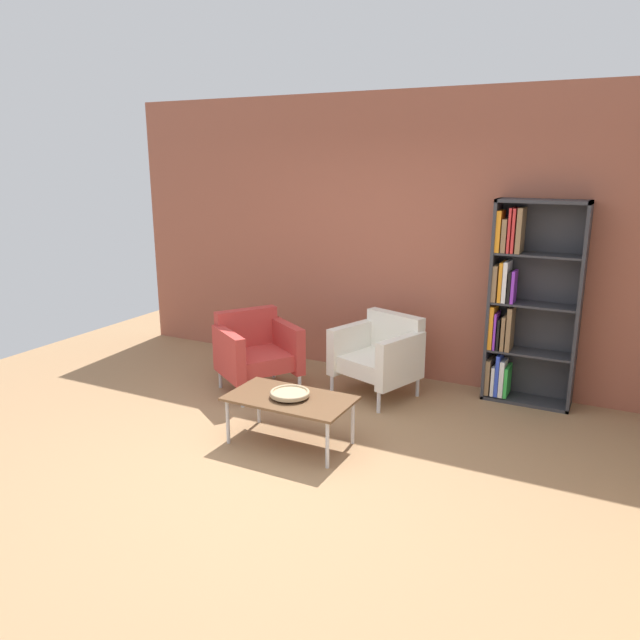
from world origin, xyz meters
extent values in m
plane|color=#9E7751|center=(0.00, 0.00, 0.00)|extent=(8.32, 8.32, 0.00)
cube|color=#9E5642|center=(0.00, 2.46, 1.45)|extent=(6.40, 0.12, 2.90)
cube|color=#333338|center=(1.07, 2.23, 0.95)|extent=(0.03, 0.30, 1.90)
cube|color=#333338|center=(1.84, 2.23, 0.95)|extent=(0.03, 0.30, 1.90)
cube|color=#333338|center=(1.46, 2.23, 1.89)|extent=(0.80, 0.30, 0.03)
cube|color=#333338|center=(1.46, 2.23, 0.01)|extent=(0.80, 0.30, 0.03)
cube|color=#333338|center=(1.46, 2.37, 0.95)|extent=(0.80, 0.02, 1.90)
cube|color=#333338|center=(1.46, 2.23, 0.49)|extent=(0.76, 0.28, 0.02)
cube|color=#333338|center=(1.46, 2.23, 0.95)|extent=(0.76, 0.28, 0.02)
cube|color=#333338|center=(1.46, 2.23, 1.41)|extent=(0.76, 0.28, 0.02)
cube|color=olive|center=(1.11, 2.21, 0.21)|extent=(0.04, 0.24, 0.35)
cube|color=white|center=(1.16, 2.18, 0.18)|extent=(0.03, 0.18, 0.29)
cube|color=blue|center=(1.20, 2.19, 0.24)|extent=(0.03, 0.20, 0.40)
cube|color=white|center=(1.24, 2.18, 0.22)|extent=(0.04, 0.19, 0.35)
cube|color=green|center=(1.28, 2.21, 0.19)|extent=(0.03, 0.24, 0.29)
cube|color=orange|center=(1.11, 2.21, 0.71)|extent=(0.04, 0.23, 0.41)
cube|color=purple|center=(1.14, 2.18, 0.68)|extent=(0.02, 0.19, 0.35)
cube|color=black|center=(1.18, 2.19, 0.65)|extent=(0.02, 0.20, 0.30)
cube|color=olive|center=(1.22, 2.22, 0.66)|extent=(0.03, 0.25, 0.32)
cube|color=olive|center=(1.27, 2.20, 0.71)|extent=(0.04, 0.23, 0.41)
cube|color=olive|center=(1.11, 2.18, 1.13)|extent=(0.04, 0.18, 0.34)
cube|color=orange|center=(1.16, 2.21, 1.15)|extent=(0.03, 0.24, 0.37)
cube|color=white|center=(1.20, 2.22, 1.15)|extent=(0.04, 0.25, 0.38)
cube|color=black|center=(1.24, 2.20, 1.11)|extent=(0.02, 0.23, 0.29)
cube|color=purple|center=(1.27, 2.18, 1.11)|extent=(0.03, 0.18, 0.30)
cube|color=orange|center=(1.11, 2.19, 1.61)|extent=(0.04, 0.21, 0.37)
cube|color=olive|center=(1.16, 2.20, 1.57)|extent=(0.04, 0.22, 0.30)
cube|color=red|center=(1.20, 2.21, 1.62)|extent=(0.02, 0.23, 0.40)
cube|color=red|center=(1.24, 2.20, 1.62)|extent=(0.02, 0.23, 0.40)
cube|color=olive|center=(1.29, 2.21, 1.62)|extent=(0.04, 0.24, 0.40)
cube|color=brown|center=(-0.10, 0.43, 0.39)|extent=(1.00, 0.56, 0.02)
cylinder|color=silver|center=(-0.55, 0.20, 0.19)|extent=(0.03, 0.03, 0.38)
cylinder|color=silver|center=(0.35, 0.20, 0.19)|extent=(0.03, 0.03, 0.38)
cylinder|color=silver|center=(-0.55, 0.66, 0.19)|extent=(0.03, 0.03, 0.38)
cylinder|color=silver|center=(0.35, 0.66, 0.19)|extent=(0.03, 0.03, 0.38)
cylinder|color=tan|center=(-0.10, 0.43, 0.41)|extent=(0.13, 0.13, 0.02)
cylinder|color=tan|center=(-0.10, 0.43, 0.43)|extent=(0.32, 0.32, 0.02)
torus|color=tan|center=(-0.10, 0.43, 0.44)|extent=(0.32, 0.32, 0.02)
cube|color=#B73833|center=(-0.97, 1.30, 0.32)|extent=(0.84, 0.85, 0.16)
cube|color=#B73833|center=(-1.19, 1.45, 0.59)|extent=(0.45, 0.60, 0.38)
cube|color=#B73833|center=(-1.12, 1.03, 0.43)|extent=(0.57, 0.42, 0.46)
cube|color=#B73833|center=(-0.78, 1.55, 0.43)|extent=(0.57, 0.42, 0.46)
cylinder|color=silver|center=(-0.87, 0.88, 0.12)|extent=(0.04, 0.04, 0.24)
cylinder|color=silver|center=(-0.54, 1.39, 0.12)|extent=(0.04, 0.04, 0.24)
cylinder|color=silver|center=(-1.36, 1.20, 0.12)|extent=(0.04, 0.04, 0.24)
cylinder|color=silver|center=(-1.03, 1.70, 0.12)|extent=(0.04, 0.04, 0.24)
cube|color=white|center=(0.12, 1.73, 0.32)|extent=(0.79, 0.75, 0.16)
cube|color=white|center=(0.21, 1.98, 0.59)|extent=(0.64, 0.32, 0.38)
cube|color=white|center=(-0.18, 1.81, 0.43)|extent=(0.29, 0.62, 0.46)
cube|color=white|center=(0.41, 1.61, 0.43)|extent=(0.29, 0.62, 0.46)
cylinder|color=silver|center=(-0.26, 1.53, 0.12)|extent=(0.04, 0.04, 0.24)
cylinder|color=silver|center=(0.31, 1.34, 0.12)|extent=(0.04, 0.04, 0.24)
cylinder|color=silver|center=(-0.08, 2.08, 0.12)|extent=(0.04, 0.04, 0.24)
cylinder|color=silver|center=(0.49, 1.89, 0.12)|extent=(0.04, 0.04, 0.24)
camera|label=1|loc=(2.20, -3.52, 2.24)|focal=34.30mm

